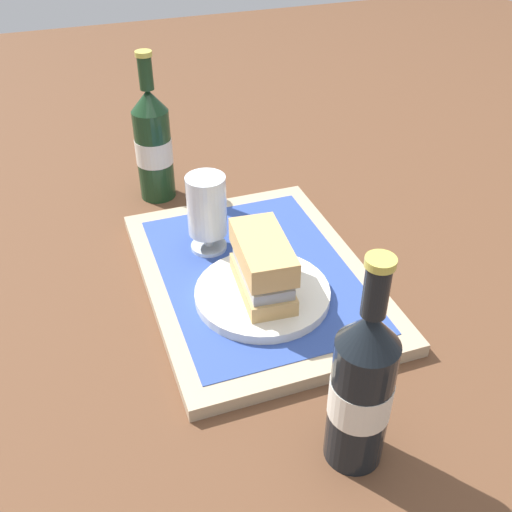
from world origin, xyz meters
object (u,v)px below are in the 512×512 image
(beer_glass, at_px, (207,210))
(second_bottle, at_px, (362,388))
(sandwich, at_px, (262,264))
(beer_bottle, at_px, (153,144))
(plate, at_px, (262,294))

(beer_glass, height_order, second_bottle, second_bottle)
(sandwich, bearing_deg, second_bottle, -172.68)
(sandwich, xyz_separation_m, beer_bottle, (0.36, 0.07, 0.03))
(beer_bottle, relative_size, second_bottle, 1.00)
(second_bottle, bearing_deg, plate, 2.51)
(beer_glass, xyz_separation_m, beer_bottle, (0.22, 0.03, 0.01))
(plate, bearing_deg, beer_bottle, 11.07)
(plate, height_order, second_bottle, second_bottle)
(beer_bottle, bearing_deg, beer_glass, -171.30)
(sandwich, bearing_deg, plate, 180.00)
(plate, xyz_separation_m, sandwich, (0.00, -0.00, 0.05))
(sandwich, bearing_deg, beer_glass, 20.06)
(sandwich, height_order, second_bottle, second_bottle)
(beer_glass, bearing_deg, beer_bottle, 8.70)
(plate, relative_size, sandwich, 1.40)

